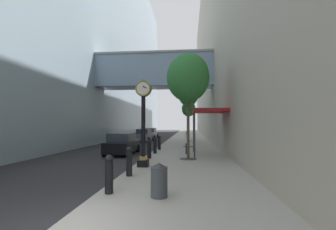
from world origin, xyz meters
name	(u,v)px	position (x,y,z in m)	size (l,w,h in m)	color
ground_plane	(167,141)	(0.00, 27.00, 0.00)	(110.00, 110.00, 0.00)	#262628
sidewalk_right	(188,139)	(2.85, 30.00, 0.07)	(5.70, 80.00, 0.14)	#9E998E
building_block_left	(94,28)	(-12.06, 29.94, 17.82)	(22.63, 80.00, 35.76)	#93A8B7
building_block_right	(236,40)	(10.20, 30.00, 15.12)	(9.00, 80.00, 30.24)	#A89E89
street_clock	(143,118)	(0.59, 7.19, 2.72)	(0.84, 0.55, 4.70)	black
bollard_nearest	(109,173)	(0.42, 2.53, 0.79)	(0.28, 0.28, 1.24)	black
bollard_second	(129,161)	(0.42, 5.02, 0.79)	(0.28, 0.28, 1.24)	black
bollard_fourth	(149,148)	(0.42, 10.01, 0.79)	(0.28, 0.28, 1.24)	black
bollard_fifth	(155,145)	(0.42, 12.51, 0.79)	(0.28, 0.28, 1.24)	black
bollard_sixth	(159,142)	(0.42, 15.00, 0.79)	(0.28, 0.28, 1.24)	black
street_tree_near	(188,78)	(2.96, 9.93, 5.37)	(2.75, 2.75, 6.84)	#333335
street_tree_mid_near	(188,95)	(2.96, 17.75, 5.22)	(1.98, 1.98, 6.27)	#333335
street_tree_mid_far	(189,109)	(2.96, 25.56, 4.34)	(1.81, 1.81, 5.29)	#333335
trash_bin	(159,179)	(2.09, 2.32, 0.68)	(0.53, 0.53, 1.05)	#383D42
pedestrian_walking	(187,142)	(2.87, 12.31, 1.06)	(0.46, 0.46, 1.73)	#23232D
storefront_awning	(209,112)	(4.46, 12.10, 3.28)	(2.40, 3.60, 3.30)	maroon
car_black_near	(122,144)	(-2.18, 12.72, 0.81)	(2.11, 4.17, 1.67)	black
car_grey_mid	(144,135)	(-3.01, 25.64, 0.82)	(2.12, 4.51, 1.71)	slate
car_white_far	(150,133)	(-3.41, 32.76, 0.82)	(2.19, 4.22, 1.70)	silver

